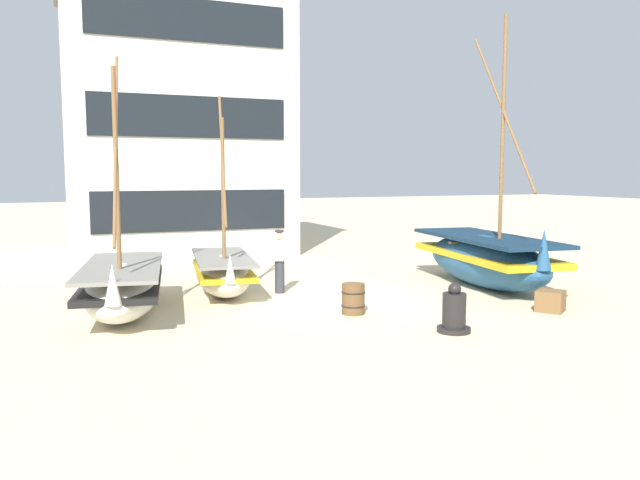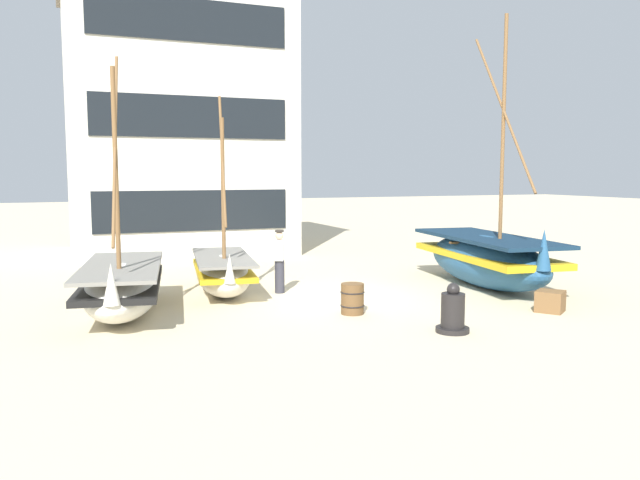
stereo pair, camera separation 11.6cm
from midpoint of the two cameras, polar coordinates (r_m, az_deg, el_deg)
ground_plane at (r=16.26m, az=1.14°, el=-5.26°), size 120.00×120.00×0.00m
fishing_boat_near_left at (r=14.98m, az=-17.57°, el=-4.05°), size 2.42×4.96×5.81m
fishing_boat_centre_large at (r=18.43m, az=14.55°, el=-1.61°), size 2.67×5.86×7.32m
fishing_boat_far_right at (r=17.05m, az=-8.95°, el=-2.88°), size 2.00×4.28×5.19m
fisherman_by_hull at (r=16.86m, az=-3.86°, el=-1.99°), size 0.34×0.42×1.68m
capstan_winch at (r=13.07m, az=11.73°, el=-6.42°), size 0.68×0.68×1.01m
wooden_barrel at (r=14.43m, az=2.78°, el=-5.30°), size 0.56×0.56×0.70m
cargo_crate at (r=15.61m, az=19.83°, el=-5.19°), size 0.82×0.82×0.49m
harbor_building_main at (r=26.37m, az=-13.03°, el=10.21°), size 8.62×6.50×10.31m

